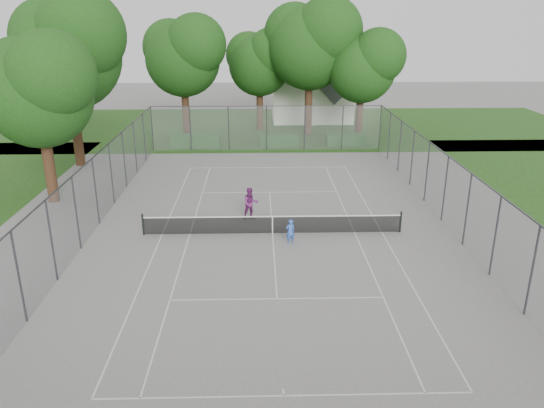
{
  "coord_description": "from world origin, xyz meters",
  "views": [
    {
      "loc": [
        -0.66,
        -24.3,
        10.41
      ],
      "look_at": [
        0.0,
        1.0,
        1.2
      ],
      "focal_mm": 35.0,
      "sensor_mm": 36.0,
      "label": 1
    }
  ],
  "objects_px": {
    "house": "(312,81)",
    "girl_player": "(290,231)",
    "woman_player": "(251,203)",
    "tennis_net": "(273,224)"
  },
  "relations": [
    {
      "from": "tennis_net",
      "to": "girl_player",
      "type": "relative_size",
      "value": 10.62
    },
    {
      "from": "tennis_net",
      "to": "girl_player",
      "type": "xyz_separation_m",
      "value": [
        0.81,
        -1.2,
        0.1
      ]
    },
    {
      "from": "tennis_net",
      "to": "house",
      "type": "distance_m",
      "value": 30.19
    },
    {
      "from": "girl_player",
      "to": "woman_player",
      "type": "bearing_deg",
      "value": -74.49
    },
    {
      "from": "tennis_net",
      "to": "girl_player",
      "type": "bearing_deg",
      "value": -56.0
    },
    {
      "from": "tennis_net",
      "to": "girl_player",
      "type": "height_order",
      "value": "girl_player"
    },
    {
      "from": "house",
      "to": "woman_player",
      "type": "bearing_deg",
      "value": -101.99
    },
    {
      "from": "house",
      "to": "girl_player",
      "type": "distance_m",
      "value": 31.24
    },
    {
      "from": "house",
      "to": "woman_player",
      "type": "xyz_separation_m",
      "value": [
        -5.86,
        -27.58,
        -3.06
      ]
    },
    {
      "from": "house",
      "to": "girl_player",
      "type": "height_order",
      "value": "house"
    }
  ]
}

